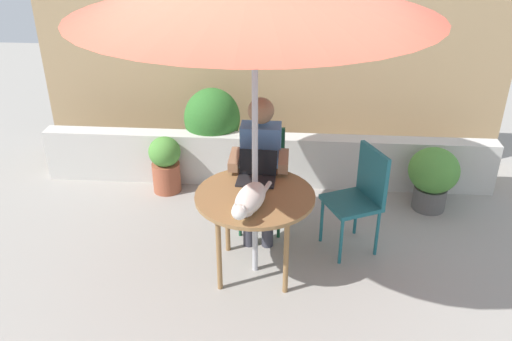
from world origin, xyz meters
TOP-DOWN VIEW (x-y plane):
  - ground_plane at (0.00, 0.00)m, footprint 14.00×14.00m
  - fence_back at (0.00, 2.23)m, footprint 5.13×0.08m
  - planter_wall_low at (0.00, 1.47)m, footprint 4.62×0.20m
  - patio_table at (0.00, 0.00)m, footprint 0.91×0.91m
  - chair_occupied at (0.00, 0.73)m, footprint 0.40×0.40m
  - chair_empty at (0.85, 0.40)m, footprint 0.53×0.53m
  - person_seated at (0.00, 0.57)m, footprint 0.48×0.48m
  - laptop at (-0.01, 0.26)m, footprint 0.31×0.26m
  - cat at (-0.02, -0.23)m, footprint 0.28×0.63m
  - potted_plant_near_fence at (-1.00, 1.23)m, footprint 0.32×0.32m
  - potted_plant_by_chair at (-0.58, 1.69)m, footprint 0.59×0.59m
  - potted_plant_corner at (1.60, 1.09)m, footprint 0.47×0.47m

SIDE VIEW (x-z plane):
  - ground_plane at x=0.00m, z-range 0.00..0.00m
  - planter_wall_low at x=0.00m, z-range 0.00..0.54m
  - potted_plant_near_fence at x=-1.00m, z-range 0.02..0.61m
  - potted_plant_corner at x=1.60m, z-range 0.04..0.67m
  - chair_occupied at x=0.00m, z-range 0.08..0.99m
  - chair_empty at x=0.85m, z-range 0.08..0.99m
  - potted_plant_by_chair at x=-0.58m, z-range 0.07..1.01m
  - patio_table at x=0.00m, z-range 0.29..0.99m
  - person_seated at x=0.00m, z-range 0.08..1.33m
  - laptop at x=-0.01m, z-range 0.66..0.88m
  - cat at x=-0.02m, z-range 0.70..0.88m
  - fence_back at x=0.00m, z-range 0.00..1.78m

